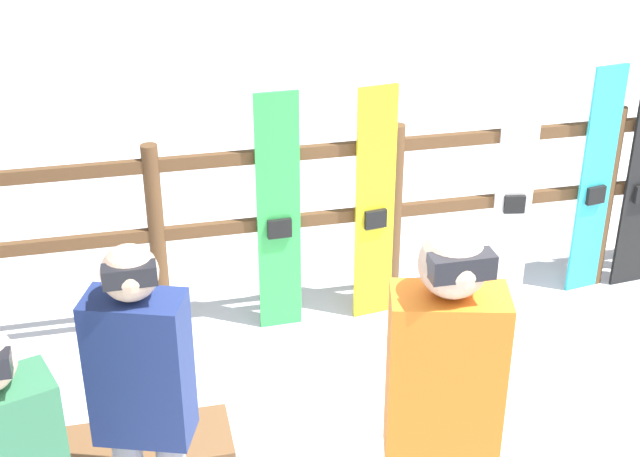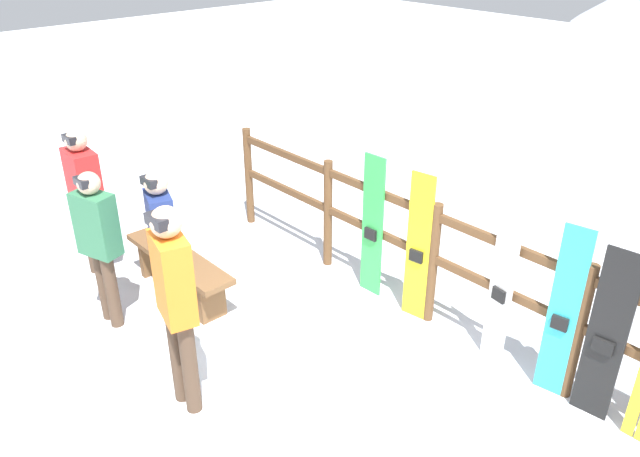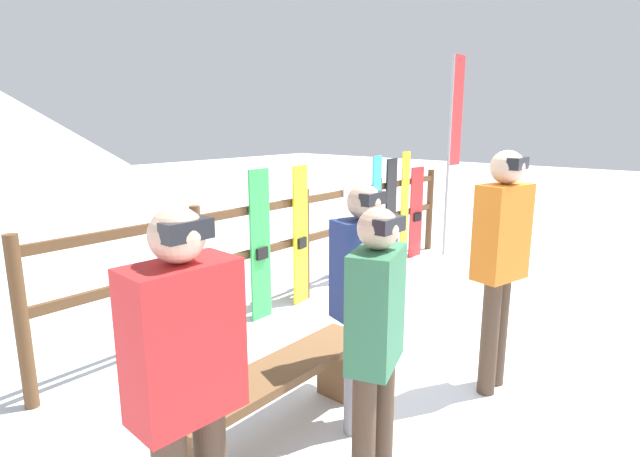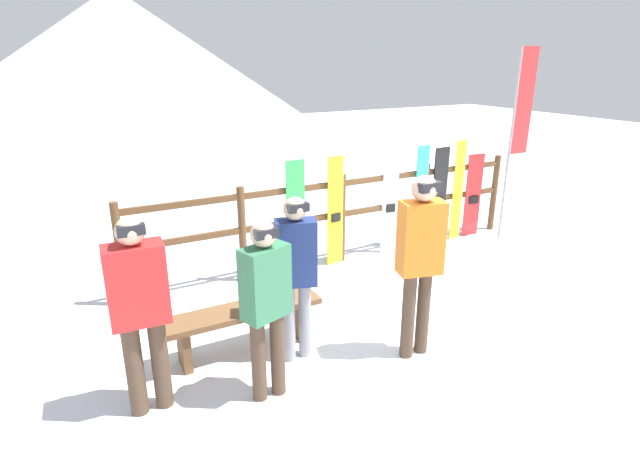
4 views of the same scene
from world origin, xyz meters
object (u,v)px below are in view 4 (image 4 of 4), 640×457
at_px(person_plaid_green, 266,299).
at_px(snowboard_black_stripe, 439,196).
at_px(snowboard_green, 296,218).
at_px(snowboard_red, 473,196).
at_px(snowboard_cyan, 421,198).
at_px(snowboard_yellow, 335,212).
at_px(ski_pair_yellow, 458,191).
at_px(person_navy, 296,267).
at_px(person_orange, 420,253).
at_px(bench, 243,319).
at_px(rental_flag, 518,120).
at_px(snowboard_white, 390,203).
at_px(person_red, 140,304).

relative_size(person_plaid_green, snowboard_black_stripe, 1.06).
height_order(person_plaid_green, snowboard_green, person_plaid_green).
distance_m(person_plaid_green, snowboard_red, 5.12).
bearing_deg(snowboard_cyan, snowboard_yellow, -180.00).
bearing_deg(ski_pair_yellow, snowboard_green, -179.93).
distance_m(person_navy, snowboard_black_stripe, 3.88).
bearing_deg(snowboard_cyan, person_orange, -129.27).
bearing_deg(bench, rental_flag, 14.00).
relative_size(snowboard_cyan, rental_flag, 0.53).
distance_m(snowboard_green, snowboard_white, 1.54).
bearing_deg(person_plaid_green, person_red, 162.14).
distance_m(snowboard_white, rental_flag, 2.44).
bearing_deg(snowboard_red, person_red, -159.94).
xyz_separation_m(bench, snowboard_red, (4.52, 1.55, 0.31)).
distance_m(person_navy, snowboard_red, 4.52).
relative_size(bench, snowboard_white, 1.01).
xyz_separation_m(person_navy, snowboard_green, (0.89, 1.90, -0.19)).
bearing_deg(snowboard_black_stripe, snowboard_red, -0.01).
distance_m(person_plaid_green, snowboard_yellow, 3.05).
relative_size(person_plaid_green, person_red, 0.94).
bearing_deg(snowboard_white, snowboard_red, -0.01).
xyz_separation_m(person_orange, person_navy, (-1.06, 0.48, -0.11)).
bearing_deg(snowboard_black_stripe, bench, -157.85).
xyz_separation_m(bench, rental_flag, (5.01, 1.25, 1.53)).
bearing_deg(snowboard_yellow, ski_pair_yellow, 0.09).
distance_m(snowboard_cyan, snowboard_black_stripe, 0.37).
bearing_deg(snowboard_green, snowboard_yellow, -0.00).
relative_size(person_red, snowboard_white, 1.09).
bearing_deg(person_red, snowboard_black_stripe, 22.78).
xyz_separation_m(bench, snowboard_white, (2.86, 1.55, 0.42)).
bearing_deg(snowboard_yellow, person_navy, -128.32).
relative_size(person_navy, ski_pair_yellow, 1.03).
relative_size(bench, snowboard_black_stripe, 1.04).
bearing_deg(ski_pair_yellow, snowboard_red, -0.60).
height_order(person_plaid_green, person_navy, person_navy).
height_order(person_red, snowboard_red, person_red).
bearing_deg(rental_flag, ski_pair_yellow, 160.00).
bearing_deg(bench, snowboard_red, 18.89).
bearing_deg(snowboard_black_stripe, rental_flag, -13.87).
relative_size(person_navy, snowboard_black_stripe, 1.08).
xyz_separation_m(snowboard_red, rental_flag, (0.49, -0.30, 1.22)).
bearing_deg(person_navy, person_plaid_green, -138.60).
bearing_deg(snowboard_white, person_red, -152.41).
height_order(person_orange, snowboard_red, person_orange).
height_order(person_red, person_navy, person_red).
distance_m(person_orange, person_red, 2.50).
relative_size(person_plaid_green, snowboard_red, 1.18).
xyz_separation_m(person_navy, snowboard_black_stripe, (3.37, 1.90, -0.21)).
xyz_separation_m(bench, snowboard_cyan, (3.43, 1.55, 0.42)).
height_order(person_plaid_green, snowboard_white, person_plaid_green).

